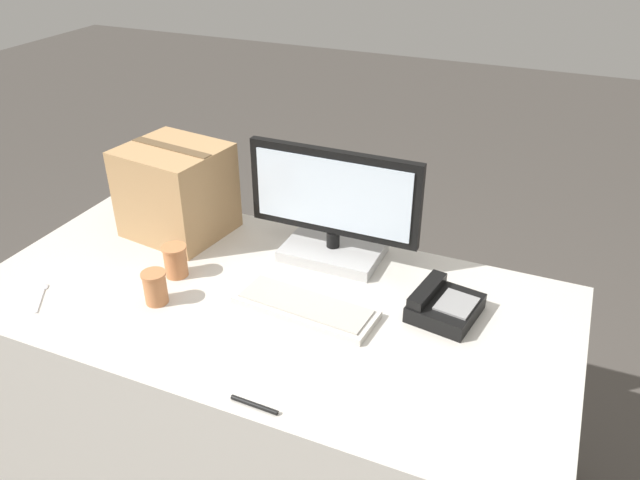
% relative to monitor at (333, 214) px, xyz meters
% --- Properties ---
extents(ground_plane, '(12.00, 12.00, 0.00)m').
position_rel_monitor_xyz_m(ground_plane, '(-0.09, -0.30, -0.90)').
color(ground_plane, '#47423D').
extents(office_desk, '(1.80, 0.90, 0.74)m').
position_rel_monitor_xyz_m(office_desk, '(-0.09, -0.30, -0.53)').
color(office_desk, beige).
rests_on(office_desk, ground_plane).
extents(monitor, '(0.57, 0.22, 0.38)m').
position_rel_monitor_xyz_m(monitor, '(0.00, 0.00, 0.00)').
color(monitor, '#B7B7B7').
rests_on(monitor, office_desk).
extents(keyboard, '(0.43, 0.19, 0.03)m').
position_rel_monitor_xyz_m(keyboard, '(0.04, -0.31, -0.15)').
color(keyboard, beige).
rests_on(keyboard, office_desk).
extents(desk_phone, '(0.20, 0.22, 0.08)m').
position_rel_monitor_xyz_m(desk_phone, '(0.41, -0.17, -0.13)').
color(desk_phone, black).
rests_on(desk_phone, office_desk).
extents(paper_cup_left, '(0.08, 0.08, 0.10)m').
position_rel_monitor_xyz_m(paper_cup_left, '(-0.41, -0.31, -0.11)').
color(paper_cup_left, '#BC7547').
rests_on(paper_cup_left, office_desk).
extents(paper_cup_right, '(0.07, 0.07, 0.10)m').
position_rel_monitor_xyz_m(paper_cup_right, '(-0.38, -0.45, -0.11)').
color(paper_cup_right, '#BC7547').
rests_on(paper_cup_right, office_desk).
extents(spoon, '(0.10, 0.13, 0.00)m').
position_rel_monitor_xyz_m(spoon, '(-0.73, -0.55, -0.16)').
color(spoon, silver).
rests_on(spoon, office_desk).
extents(cardboard_box, '(0.36, 0.34, 0.32)m').
position_rel_monitor_xyz_m(cardboard_box, '(-0.57, -0.05, -0.00)').
color(cardboard_box, tan).
rests_on(cardboard_box, office_desk).
extents(pen_marker, '(0.13, 0.02, 0.01)m').
position_rel_monitor_xyz_m(pen_marker, '(0.09, -0.71, -0.15)').
color(pen_marker, black).
rests_on(pen_marker, office_desk).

